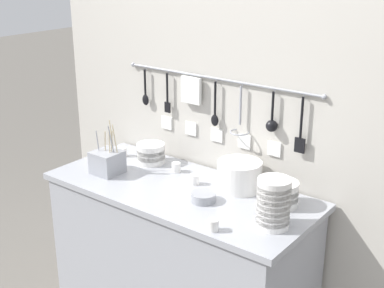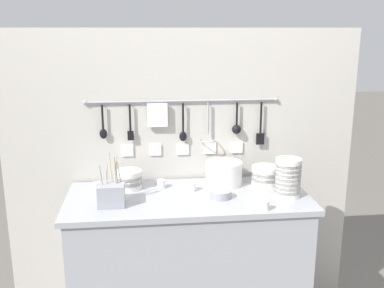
# 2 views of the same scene
# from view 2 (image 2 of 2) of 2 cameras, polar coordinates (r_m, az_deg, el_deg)

# --- Properties ---
(counter) EXTENTS (1.33, 0.58, 0.88)m
(counter) POSITION_cam_2_polar(r_m,az_deg,el_deg) (2.67, -0.48, -15.43)
(counter) COLOR #9EA0A8
(counter) RESTS_ON ground
(back_wall) EXTENTS (2.13, 0.11, 1.78)m
(back_wall) POSITION_cam_2_polar(r_m,az_deg,el_deg) (2.78, -1.19, -4.02)
(back_wall) COLOR #BCB7AD
(back_wall) RESTS_ON ground
(bowl_stack_wide_centre) EXTENTS (0.16, 0.16, 0.11)m
(bowl_stack_wide_centre) POSITION_cam_2_polar(r_m,az_deg,el_deg) (2.67, 9.27, -3.98)
(bowl_stack_wide_centre) COLOR white
(bowl_stack_wide_centre) RESTS_ON counter
(bowl_stack_short_front) EXTENTS (0.14, 0.14, 0.21)m
(bowl_stack_short_front) POSITION_cam_2_polar(r_m,az_deg,el_deg) (2.50, 12.08, -4.19)
(bowl_stack_short_front) COLOR white
(bowl_stack_short_front) RESTS_ON counter
(bowl_stack_tall_left) EXTENTS (0.15, 0.15, 0.11)m
(bowl_stack_tall_left) POSITION_cam_2_polar(r_m,az_deg,el_deg) (2.60, -8.03, -4.48)
(bowl_stack_tall_left) COLOR white
(bowl_stack_tall_left) RESTS_ON counter
(plate_stack) EXTENTS (0.21, 0.21, 0.14)m
(plate_stack) POSITION_cam_2_polar(r_m,az_deg,el_deg) (2.64, 4.06, -3.70)
(plate_stack) COLOR white
(plate_stack) RESTS_ON counter
(steel_mixing_bowl) EXTENTS (0.12, 0.12, 0.04)m
(steel_mixing_bowl) POSITION_cam_2_polar(r_m,az_deg,el_deg) (2.45, 3.65, -6.36)
(steel_mixing_bowl) COLOR #93969E
(steel_mixing_bowl) RESTS_ON counter
(cutlery_caddy) EXTENTS (0.14, 0.14, 0.27)m
(cutlery_caddy) POSITION_cam_2_polar(r_m,az_deg,el_deg) (2.38, -10.19, -6.24)
(cutlery_caddy) COLOR #93969E
(cutlery_caddy) RESTS_ON counter
(cup_beside_plates) EXTENTS (0.05, 0.05, 0.05)m
(cup_beside_plates) POSITION_cam_2_polar(r_m,az_deg,el_deg) (2.60, -12.17, -5.34)
(cup_beside_plates) COLOR white
(cup_beside_plates) RESTS_ON counter
(cup_front_left) EXTENTS (0.05, 0.05, 0.05)m
(cup_front_left) POSITION_cam_2_polar(r_m,az_deg,el_deg) (2.32, 9.23, -7.70)
(cup_front_left) COLOR white
(cup_front_left) RESTS_ON counter
(cup_centre) EXTENTS (0.05, 0.05, 0.05)m
(cup_centre) POSITION_cam_2_polar(r_m,az_deg,el_deg) (2.55, -0.00, -5.44)
(cup_centre) COLOR white
(cup_centre) RESTS_ON counter
(cup_by_caddy) EXTENTS (0.05, 0.05, 0.05)m
(cup_by_caddy) POSITION_cam_2_polar(r_m,az_deg,el_deg) (2.60, -3.92, -5.07)
(cup_by_caddy) COLOR white
(cup_by_caddy) RESTS_ON counter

